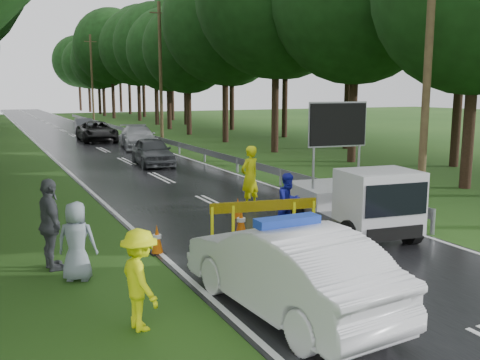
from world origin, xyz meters
TOP-DOWN VIEW (x-y plane):
  - ground at (0.00, 0.00)m, footprint 160.00×160.00m
  - road at (0.00, 30.00)m, footprint 7.00×140.00m
  - guardrail at (3.70, 29.67)m, footprint 0.12×60.06m
  - utility_pole_near at (5.20, 2.00)m, footprint 1.40×0.24m
  - utility_pole_mid at (5.20, 28.00)m, footprint 1.40×0.24m
  - utility_pole_far at (5.20, 54.00)m, footprint 1.40×0.24m
  - police_sedan at (-2.38, -2.61)m, footprint 2.01×4.79m
  - work_truck at (1.84, 0.89)m, footprint 2.41×4.52m
  - barrier at (-0.80, 1.12)m, footprint 2.70×0.55m
  - officer at (0.78, 5.00)m, footprint 0.87×0.72m
  - civilian at (0.49, 2.09)m, footprint 0.87×0.74m
  - bystander_left at (-4.83, -2.15)m, footprint 0.73×1.13m
  - bystander_mid at (-5.75, 1.50)m, footprint 0.62×1.21m
  - bystander_right at (-5.37, 0.60)m, footprint 0.94×0.82m
  - queue_car_first at (0.83, 15.93)m, footprint 1.98×4.26m
  - queue_car_second at (2.26, 23.87)m, footprint 2.74×5.35m
  - queue_car_third at (0.80, 29.87)m, footprint 2.62×5.39m
  - queue_car_fourth at (1.20, 37.42)m, footprint 1.69×4.08m
  - cone_near_left at (-2.50, -4.00)m, footprint 0.31×0.31m
  - cone_center at (-1.00, 2.00)m, footprint 0.37×0.37m
  - cone_far at (-0.20, 3.86)m, footprint 0.30×0.30m
  - cone_left_mid at (-3.40, 1.59)m, footprint 0.33×0.33m
  - cone_right at (2.97, 4.50)m, footprint 0.37×0.37m

SIDE VIEW (x-z plane):
  - ground at x=0.00m, z-range 0.00..0.00m
  - road at x=0.00m, z-range 0.00..0.02m
  - cone_far at x=-0.20m, z-range -0.01..0.63m
  - cone_near_left at x=-2.50m, z-range -0.01..0.65m
  - cone_left_mid at x=-3.40m, z-range -0.01..0.69m
  - cone_right at x=2.97m, z-range -0.01..0.77m
  - cone_center at x=-1.00m, z-range -0.01..0.77m
  - guardrail at x=3.70m, z-range 0.20..0.90m
  - queue_car_fourth at x=1.20m, z-range 0.00..1.31m
  - queue_car_first at x=0.83m, z-range 0.00..1.41m
  - queue_car_third at x=0.80m, z-range 0.00..1.48m
  - queue_car_second at x=2.26m, z-range 0.00..1.48m
  - police_sedan at x=-2.38m, z-range -0.07..1.62m
  - civilian at x=0.49m, z-range 0.00..1.58m
  - bystander_right at x=-5.37m, z-range 0.00..1.62m
  - bystander_left at x=-4.83m, z-range 0.00..1.66m
  - barrier at x=-0.80m, z-range 0.29..1.42m
  - work_truck at x=1.84m, z-range -0.79..2.66m
  - bystander_mid at x=-5.75m, z-range 0.00..1.98m
  - officer at x=0.78m, z-range 0.00..2.04m
  - utility_pole_near at x=5.20m, z-range 0.06..10.06m
  - utility_pole_mid at x=5.20m, z-range 0.06..10.06m
  - utility_pole_far at x=5.20m, z-range 0.06..10.06m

